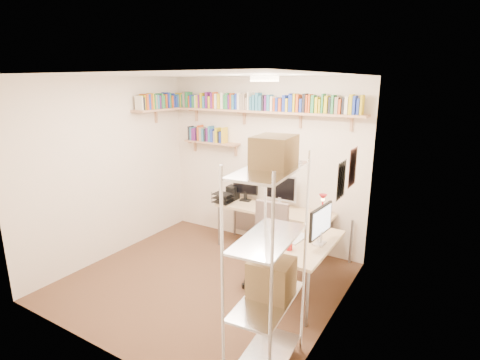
# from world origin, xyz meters

# --- Properties ---
(ground) EXTENTS (3.20, 3.20, 0.00)m
(ground) POSITION_xyz_m (0.00, 0.00, 0.00)
(ground) COLOR #452C1D
(ground) RESTS_ON ground
(room_shell) EXTENTS (3.24, 3.04, 2.52)m
(room_shell) POSITION_xyz_m (0.00, 0.00, 1.55)
(room_shell) COLOR #F2DCC5
(room_shell) RESTS_ON ground
(wall_shelves) EXTENTS (3.12, 1.09, 0.80)m
(wall_shelves) POSITION_xyz_m (-0.43, 1.30, 2.03)
(wall_shelves) COLOR tan
(wall_shelves) RESTS_ON ground
(corner_desk) EXTENTS (2.03, 1.72, 1.15)m
(corner_desk) POSITION_xyz_m (0.47, 0.99, 0.65)
(corner_desk) COLOR #D3C189
(corner_desk) RESTS_ON ground
(office_chair) EXTENTS (0.54, 0.55, 1.03)m
(office_chair) POSITION_xyz_m (0.69, 0.34, 0.43)
(office_chair) COLOR black
(office_chair) RESTS_ON ground
(wire_rack) EXTENTS (0.47, 0.85, 2.04)m
(wire_rack) POSITION_xyz_m (1.35, -0.90, 1.19)
(wire_rack) COLOR silver
(wire_rack) RESTS_ON ground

